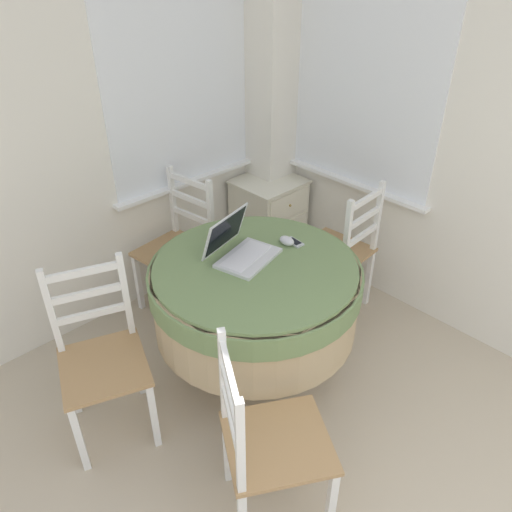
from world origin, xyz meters
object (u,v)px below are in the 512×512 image
dining_chair_camera_near (267,443)px  dining_chair_left_flank (102,359)px  dining_chair_near_back_window (179,247)px  round_dining_table (255,292)px  cell_phone (294,242)px  computer_mouse (287,241)px  corner_cabinet (269,220)px  dining_chair_near_right_window (340,252)px  laptop (240,249)px

dining_chair_camera_near → dining_chair_left_flank: 0.94m
dining_chair_near_back_window → round_dining_table: bearing=-96.8°
cell_phone → dining_chair_left_flank: size_ratio=0.12×
computer_mouse → corner_cabinet: 1.17m
dining_chair_camera_near → cell_phone: bearing=37.1°
round_dining_table → corner_cabinet: 1.31m
corner_cabinet → dining_chair_left_flank: bearing=-161.5°
dining_chair_near_right_window → dining_chair_camera_near: same height
round_dining_table → corner_cabinet: (0.96, 0.85, -0.25)m
dining_chair_camera_near → round_dining_table: bearing=49.4°
computer_mouse → dining_chair_left_flank: 1.14m
computer_mouse → cell_phone: (0.04, -0.02, -0.02)m
cell_phone → dining_chair_camera_near: (-0.87, -0.65, -0.32)m
round_dining_table → dining_chair_left_flank: size_ratio=1.20×
dining_chair_camera_near → dining_chair_left_flank: same height
computer_mouse → dining_chair_camera_near: size_ratio=0.10×
computer_mouse → corner_cabinet: (0.69, 0.83, -0.46)m
corner_cabinet → dining_chair_near_back_window: bearing=-179.7°
cell_phone → dining_chair_near_back_window: size_ratio=0.12×
dining_chair_near_back_window → corner_cabinet: bearing=0.3°
dining_chair_near_back_window → dining_chair_near_right_window: (0.74, -0.78, 0.00)m
laptop → dining_chair_near_right_window: 0.92m
round_dining_table → dining_chair_near_back_window: bearing=83.2°
dining_chair_near_right_window → corner_cabinet: (0.12, 0.79, -0.12)m
round_dining_table → corner_cabinet: size_ratio=1.69×
round_dining_table → laptop: size_ratio=2.86×
round_dining_table → cell_phone: cell_phone is taller
corner_cabinet → round_dining_table: bearing=-138.5°
round_dining_table → dining_chair_near_right_window: 0.85m
laptop → dining_chair_near_right_window: (0.84, -0.05, -0.36)m
dining_chair_near_back_window → dining_chair_near_right_window: bearing=-46.7°
dining_chair_camera_near → corner_cabinet: dining_chair_camera_near is taller
dining_chair_left_flank → round_dining_table: bearing=-18.2°
computer_mouse → dining_chair_near_back_window: size_ratio=0.10×
cell_phone → computer_mouse: bearing=156.1°
laptop → computer_mouse: size_ratio=4.24×
round_dining_table → laptop: 0.25m
dining_chair_left_flank → corner_cabinet: dining_chair_left_flank is taller
computer_mouse → dining_chair_near_right_window: (0.57, 0.04, -0.34)m
round_dining_table → corner_cabinet: round_dining_table is taller
dining_chair_camera_near → dining_chair_near_right_window: bearing=27.0°
round_dining_table → computer_mouse: 0.34m
laptop → dining_chair_camera_near: laptop is taller
cell_phone → laptop: bearing=161.3°
dining_chair_near_back_window → dining_chair_near_right_window: 1.08m
dining_chair_near_back_window → dining_chair_camera_near: same height
cell_phone → dining_chair_left_flank: dining_chair_left_flank is taller
computer_mouse → corner_cabinet: computer_mouse is taller
laptop → corner_cabinet: laptop is taller
dining_chair_camera_near → dining_chair_left_flank: size_ratio=1.00×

